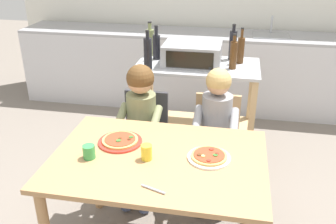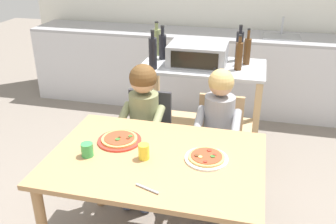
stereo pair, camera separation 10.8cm
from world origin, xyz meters
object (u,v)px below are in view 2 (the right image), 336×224
(child_in_grey_shirt, at_px, (218,126))
(bottle_squat_spirits, at_px, (247,51))
(bottle_dark_olive_oil, at_px, (163,46))
(drinking_cup_yellow, at_px, (144,152))
(serving_spoon, at_px, (147,189))
(dining_chair_right, at_px, (218,141))
(bottle_tall_green_wine, at_px, (239,55))
(dining_chair_left, at_px, (147,135))
(bottle_clear_vinegar, at_px, (153,53))
(pizza_plate_white, at_px, (206,158))
(drinking_cup_green, at_px, (87,150))
(toaster_oven, at_px, (198,55))
(bottle_slim_sauce, at_px, (239,45))
(kitchen_island_cart, at_px, (202,98))
(pizza_plate_red_rimmed, at_px, (120,140))
(child_in_olive_shirt, at_px, (142,117))
(dining_table, at_px, (156,172))
(bottle_brown_beer, at_px, (157,41))

(child_in_grey_shirt, bearing_deg, bottle_squat_spirits, 79.28)
(bottle_dark_olive_oil, xyz_separation_m, drinking_cup_yellow, (0.24, -1.37, -0.24))
(serving_spoon, bearing_deg, dining_chair_right, 76.67)
(bottle_tall_green_wine, distance_m, bottle_squat_spirits, 0.18)
(dining_chair_left, bearing_deg, bottle_clear_vinegar, 96.93)
(dining_chair_right, distance_m, pizza_plate_white, 0.75)
(bottle_squat_spirits, height_order, dining_chair_right, bottle_squat_spirits)
(drinking_cup_green, xyz_separation_m, serving_spoon, (0.43, -0.23, -0.03))
(pizza_plate_white, bearing_deg, toaster_oven, 102.25)
(dining_chair_right, bearing_deg, drinking_cup_green, -129.47)
(drinking_cup_yellow, bearing_deg, bottle_slim_sauce, 74.31)
(kitchen_island_cart, bearing_deg, pizza_plate_red_rimmed, -106.86)
(bottle_clear_vinegar, xyz_separation_m, pizza_plate_white, (0.60, -1.01, -0.29))
(kitchen_island_cart, xyz_separation_m, pizza_plate_white, (0.21, -1.22, 0.15))
(dining_chair_left, relative_size, child_in_olive_shirt, 0.76)
(dining_table, xyz_separation_m, drinking_cup_yellow, (-0.06, -0.03, 0.15))
(bottle_clear_vinegar, bearing_deg, dining_table, -73.57)
(bottle_dark_olive_oil, relative_size, pizza_plate_red_rimmed, 1.10)
(toaster_oven, relative_size, serving_spoon, 3.44)
(toaster_oven, xyz_separation_m, bottle_tall_green_wine, (0.34, -0.04, 0.03))
(dining_chair_left, bearing_deg, pizza_plate_red_rimmed, -89.97)
(bottle_clear_vinegar, relative_size, bottle_squat_spirits, 1.06)
(toaster_oven, distance_m, dining_table, 1.29)
(kitchen_island_cart, xyz_separation_m, dining_table, (-0.08, -1.25, 0.03))
(pizza_plate_red_rimmed, xyz_separation_m, pizza_plate_white, (0.56, -0.08, 0.00))
(bottle_slim_sauce, height_order, dining_chair_right, bottle_slim_sauce)
(bottle_squat_spirits, distance_m, pizza_plate_red_rimmed, 1.45)
(dining_chair_left, distance_m, serving_spoon, 1.09)
(child_in_grey_shirt, xyz_separation_m, pizza_plate_white, (-0.00, -0.58, 0.08))
(dining_table, height_order, drinking_cup_green, drinking_cup_green)
(bottle_slim_sauce, xyz_separation_m, dining_chair_right, (-0.07, -0.72, -0.57))
(dining_table, bearing_deg, pizza_plate_white, 7.60)
(toaster_oven, relative_size, bottle_dark_olive_oil, 1.61)
(drinking_cup_yellow, distance_m, serving_spoon, 0.30)
(dining_table, bearing_deg, child_in_grey_shirt, 64.95)
(pizza_plate_white, relative_size, drinking_cup_green, 3.08)
(pizza_plate_white, bearing_deg, kitchen_island_cart, 99.95)
(pizza_plate_white, bearing_deg, bottle_tall_green_wine, 85.94)
(bottle_clear_vinegar, relative_size, bottle_slim_sauce, 1.03)
(bottle_squat_spirits, height_order, child_in_grey_shirt, bottle_squat_spirits)
(bottle_brown_beer, xyz_separation_m, dining_table, (0.39, -1.45, -0.40))
(kitchen_island_cart, xyz_separation_m, bottle_slim_sauce, (0.28, 0.20, 0.44))
(bottle_dark_olive_oil, relative_size, drinking_cup_green, 3.71)
(bottle_brown_beer, bearing_deg, pizza_plate_white, -64.37)
(bottle_slim_sauce, relative_size, child_in_grey_shirt, 0.29)
(toaster_oven, relative_size, child_in_grey_shirt, 0.45)
(kitchen_island_cart, xyz_separation_m, drinking_cup_yellow, (-0.14, -1.29, 0.18))
(dining_chair_left, bearing_deg, drinking_cup_yellow, -74.28)
(kitchen_island_cart, relative_size, bottle_dark_olive_oil, 3.50)
(drinking_cup_green, distance_m, serving_spoon, 0.49)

